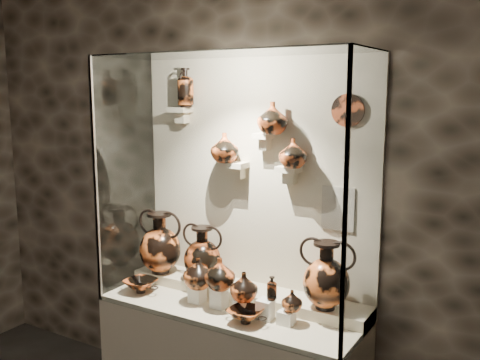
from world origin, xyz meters
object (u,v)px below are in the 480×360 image
at_px(jug_c, 244,286).
at_px(lekythos_tall, 186,85).
at_px(jug_b, 220,273).
at_px(kylix_right, 246,314).
at_px(amphora_left, 160,243).
at_px(amphora_right, 326,275).
at_px(ovoid_vase_c, 293,153).
at_px(ovoid_vase_b, 273,118).
at_px(jug_e, 292,300).
at_px(kylix_left, 141,284).
at_px(ovoid_vase_a, 225,148).
at_px(jug_a, 199,273).
at_px(amphora_mid, 203,253).
at_px(lekythos_small, 272,287).

height_order(jug_c, lekythos_tall, lekythos_tall).
relative_size(jug_b, kylix_right, 0.76).
height_order(amphora_left, amphora_right, amphora_left).
height_order(amphora_left, ovoid_vase_c, ovoid_vase_c).
height_order(ovoid_vase_b, ovoid_vase_c, ovoid_vase_b).
bearing_deg(jug_e, amphora_right, 23.96).
bearing_deg(kylix_left, jug_b, -6.90).
distance_m(jug_e, ovoid_vase_a, 1.06).
bearing_deg(jug_c, ovoid_vase_a, 117.20).
relative_size(lekythos_tall, ovoid_vase_c, 1.66).
distance_m(jug_a, jug_e, 0.65).
xyz_separation_m(kylix_left, lekythos_tall, (0.15, 0.34, 1.33)).
bearing_deg(jug_c, ovoid_vase_c, 33.66).
height_order(jug_a, ovoid_vase_c, ovoid_vase_c).
height_order(amphora_mid, kylix_right, amphora_mid).
xyz_separation_m(amphora_mid, lekythos_small, (0.62, -0.17, -0.06)).
relative_size(lekythos_small, ovoid_vase_a, 0.85).
xyz_separation_m(jug_e, lekythos_small, (-0.13, 0.00, 0.06)).
bearing_deg(jug_c, kylix_right, -75.99).
height_order(jug_e, lekythos_small, lekythos_small).
bearing_deg(amphora_right, jug_e, -131.93).
height_order(jug_c, kylix_left, jug_c).
xyz_separation_m(jug_c, lekythos_tall, (-0.63, 0.29, 1.21)).
bearing_deg(ovoid_vase_a, ovoid_vase_b, -24.45).
bearing_deg(jug_b, jug_a, -178.31).
height_order(jug_a, lekythos_tall, lekythos_tall).
relative_size(amphora_mid, amphora_right, 0.92).
xyz_separation_m(amphora_right, lekythos_tall, (-1.08, 0.10, 1.11)).
height_order(jug_b, ovoid_vase_a, ovoid_vase_a).
distance_m(amphora_left, lekythos_tall, 1.11).
bearing_deg(kylix_left, jug_c, -7.86).
distance_m(kylix_left, ovoid_vase_c, 1.37).
bearing_deg(lekythos_small, amphora_mid, 140.83).
xyz_separation_m(jug_b, jug_c, (0.17, 0.00, -0.05)).
xyz_separation_m(jug_a, ovoid_vase_c, (0.53, 0.26, 0.78)).
relative_size(jug_a, jug_b, 1.02).
relative_size(amphora_left, lekythos_tall, 1.48).
xyz_separation_m(jug_e, ovoid_vase_a, (-0.61, 0.23, 0.84)).
xyz_separation_m(amphora_mid, kylix_right, (0.51, -0.30, -0.21)).
bearing_deg(lekythos_tall, jug_a, -22.81).
height_order(amphora_mid, ovoid_vase_a, ovoid_vase_a).
height_order(jug_b, jug_e, jug_b).
relative_size(amphora_right, kylix_left, 1.50).
height_order(amphora_right, jug_a, amphora_right).
bearing_deg(jug_e, kylix_right, -176.84).
height_order(amphora_right, ovoid_vase_a, ovoid_vase_a).
height_order(jug_c, ovoid_vase_a, ovoid_vase_a).
xyz_separation_m(jug_a, lekythos_tall, (-0.29, 0.28, 1.18)).
relative_size(amphora_mid, jug_b, 1.90).
height_order(jug_e, ovoid_vase_a, ovoid_vase_a).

